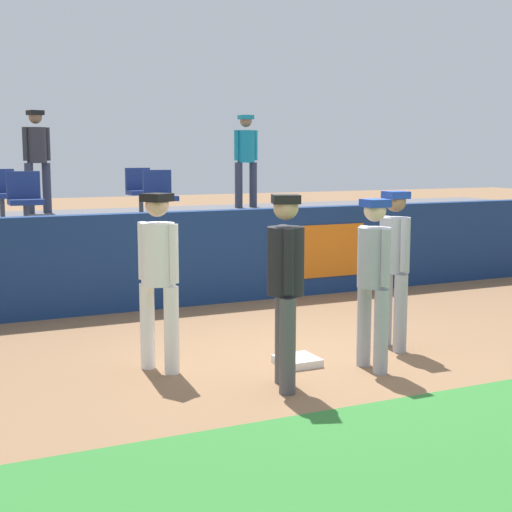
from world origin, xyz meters
The scene contains 15 objects.
ground_plane centered at (0.00, 0.00, 0.00)m, with size 60.00×60.00×0.00m, color #846042.
grass_foreground_strip centered at (0.00, -2.74, 0.00)m, with size 18.00×2.80×0.01m, color #2D722D.
first_base centered at (-0.21, -0.04, 0.04)m, with size 0.40×0.40×0.08m, color white.
player_fielder_home centered at (-1.55, 0.37, 1.02)m, with size 0.46×0.57×1.76m.
player_runner_visitor centered at (0.39, -0.50, 0.99)m, with size 0.33×0.48×1.71m.
player_coach_visitor centered at (1.05, 0.08, 1.01)m, with size 0.36×0.49×1.74m.
player_umpire centered at (-0.67, -0.65, 1.03)m, with size 0.43×0.48×1.78m.
field_wall centered at (0.01, 3.28, 0.67)m, with size 18.00×0.26×1.34m.
bleacher_platform centered at (0.00, 5.85, 0.52)m, with size 18.00×4.80×1.05m, color #59595E.
seat_back_left centered at (-2.34, 6.52, 1.52)m, with size 0.46×0.44×0.84m.
seat_back_center centered at (0.05, 6.52, 1.52)m, with size 0.46×0.44×0.84m.
seat_front_left centered at (-2.19, 4.72, 1.52)m, with size 0.48×0.44×0.84m.
seat_front_center centered at (-0.14, 4.72, 1.52)m, with size 0.46×0.44×0.84m.
spectator_capped centered at (-1.57, 7.61, 2.14)m, with size 0.51×0.44×1.88m.
spectator_casual centered at (2.51, 7.28, 2.13)m, with size 0.52×0.37×1.86m.
Camera 1 is at (-3.68, -6.50, 2.15)m, focal length 51.75 mm.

